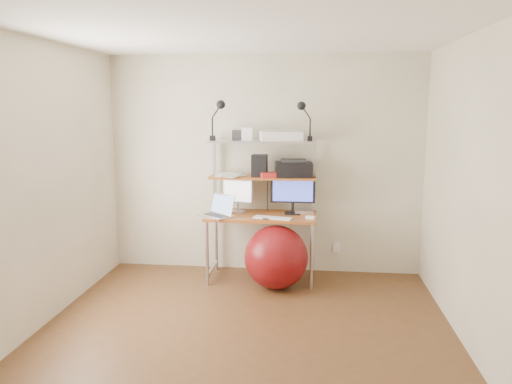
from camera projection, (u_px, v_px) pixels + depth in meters
room at (243, 191)px, 4.00m from camera, size 3.60×3.60×3.60m
computer_desk at (262, 194)px, 5.53m from camera, size 1.20×0.60×1.57m
wall_outlet at (336, 247)px, 5.82m from camera, size 0.08×0.01×0.12m
monitor_silver at (238, 193)px, 5.62m from camera, size 0.35×0.16×0.40m
monitor_black at (293, 192)px, 5.52m from camera, size 0.49×0.14×0.49m
laptop at (219, 211)px, 5.43m from camera, size 0.43×0.42×0.30m
keyboard at (273, 218)px, 5.32m from camera, size 0.43×0.21×0.01m
mouse at (310, 217)px, 5.31m from camera, size 0.11×0.09×0.03m
mac_mini at (303, 211)px, 5.58m from camera, size 0.23×0.23×0.04m
phone at (267, 217)px, 5.34m from camera, size 0.08×0.13×0.01m
printer at (294, 169)px, 5.52m from camera, size 0.43×0.32×0.19m
nas_cube at (260, 166)px, 5.53m from camera, size 0.17×0.17×0.24m
red_box at (270, 175)px, 5.46m from camera, size 0.23×0.18×0.05m
scanner at (281, 135)px, 5.44m from camera, size 0.50×0.38×0.12m
box_white at (247, 134)px, 5.48m from camera, size 0.12×0.10×0.14m
box_grey at (238, 135)px, 5.53m from camera, size 0.11×0.11×0.11m
clip_lamp_left at (219, 111)px, 5.38m from camera, size 0.17×0.10×0.44m
clip_lamp_right at (303, 112)px, 5.34m from camera, size 0.17×0.09×0.42m
exercise_ball at (276, 257)px, 5.29m from camera, size 0.68×0.68×0.68m
paper_stack at (229, 175)px, 5.60m from camera, size 0.40×0.41×0.02m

